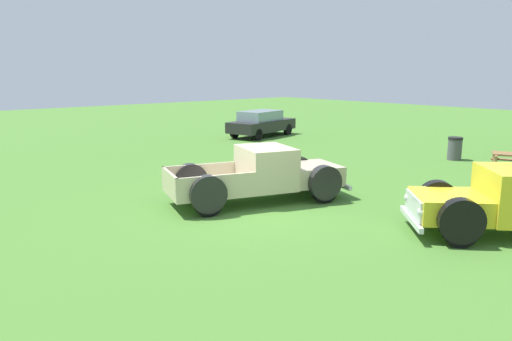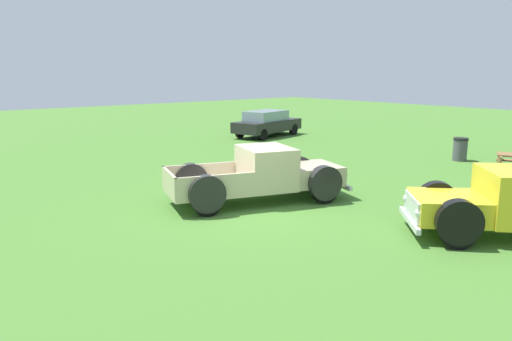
{
  "view_description": "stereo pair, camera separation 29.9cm",
  "coord_description": "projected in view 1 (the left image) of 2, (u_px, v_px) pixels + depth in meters",
  "views": [
    {
      "loc": [
        9.8,
        -8.17,
        3.65
      ],
      "look_at": [
        -0.35,
        0.55,
        0.9
      ],
      "focal_mm": 34.23,
      "sensor_mm": 36.0,
      "label": 1
    },
    {
      "loc": [
        9.99,
        -7.94,
        3.65
      ],
      "look_at": [
        -0.35,
        0.55,
        0.9
      ],
      "focal_mm": 34.23,
      "sensor_mm": 36.0,
      "label": 2
    }
  ],
  "objects": [
    {
      "name": "pickup_truck_foreground",
      "position": [
        268.0,
        175.0,
        13.83
      ],
      "size": [
        3.3,
        5.37,
        1.55
      ],
      "color": "#C6B793",
      "rests_on": "ground_plane"
    },
    {
      "name": "sedan_distant_b",
      "position": [
        261.0,
        123.0,
        27.37
      ],
      "size": [
        2.69,
        4.62,
        1.45
      ],
      "color": "black",
      "rests_on": "ground_plane"
    },
    {
      "name": "ground_plane",
      "position": [
        249.0,
        208.0,
        13.23
      ],
      "size": [
        80.0,
        80.0,
        0.0
      ],
      "primitive_type": "plane",
      "color": "#477A2D"
    },
    {
      "name": "trash_can",
      "position": [
        455.0,
        148.0,
        20.21
      ],
      "size": [
        0.59,
        0.59,
        0.95
      ],
      "color": "#4C4C51",
      "rests_on": "ground_plane"
    },
    {
      "name": "pickup_truck_behind_left",
      "position": [
        510.0,
        204.0,
        10.87
      ],
      "size": [
        4.76,
        4.79,
        1.53
      ],
      "color": "yellow",
      "rests_on": "ground_plane"
    }
  ]
}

